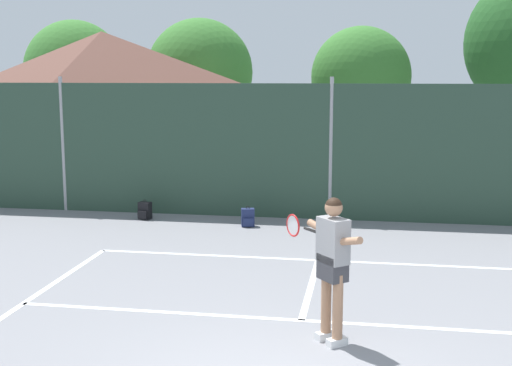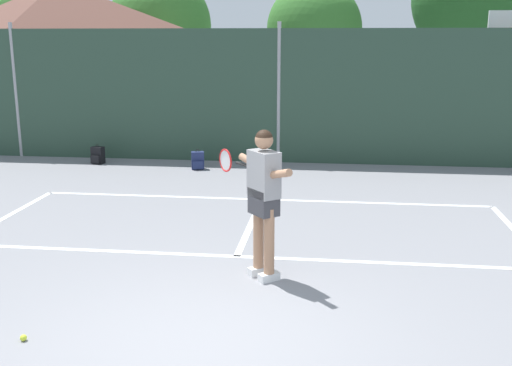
# 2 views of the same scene
# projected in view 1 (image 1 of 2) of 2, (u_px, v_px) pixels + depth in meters

# --- Properties ---
(chainlink_fence) EXTENTS (26.09, 0.09, 3.27)m
(chainlink_fence) POSITION_uv_depth(u_px,v_px,m) (331.00, 152.00, 15.25)
(chainlink_fence) COLOR #284233
(chainlink_fence) RESTS_ON ground
(clubhouse_building) EXTENTS (6.90, 5.58, 4.60)m
(clubhouse_building) POSITION_uv_depth(u_px,v_px,m) (104.00, 105.00, 20.68)
(clubhouse_building) COLOR beige
(clubhouse_building) RESTS_ON ground
(treeline_backdrop) EXTENTS (25.22, 4.64, 6.96)m
(treeline_backdrop) POSITION_uv_depth(u_px,v_px,m) (417.00, 59.00, 23.85)
(treeline_backdrop) COLOR brown
(treeline_backdrop) RESTS_ON ground
(tennis_player) EXTENTS (1.03, 1.08, 1.85)m
(tennis_player) POSITION_uv_depth(u_px,v_px,m) (332.00, 257.00, 8.24)
(tennis_player) COLOR silver
(tennis_player) RESTS_ON ground
(backpack_black) EXTENTS (0.31, 0.29, 0.46)m
(backpack_black) POSITION_uv_depth(u_px,v_px,m) (145.00, 211.00, 15.48)
(backpack_black) COLOR black
(backpack_black) RESTS_ON ground
(backpack_navy) EXTENTS (0.32, 0.30, 0.46)m
(backpack_navy) POSITION_uv_depth(u_px,v_px,m) (248.00, 218.00, 14.74)
(backpack_navy) COLOR navy
(backpack_navy) RESTS_ON ground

